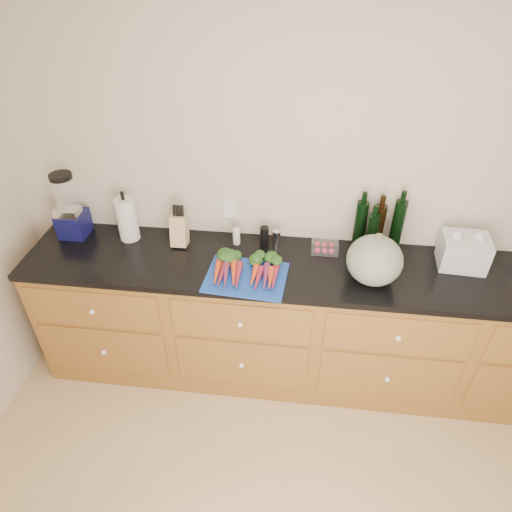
# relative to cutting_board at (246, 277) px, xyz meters

# --- Properties ---
(wall_back) EXTENTS (4.10, 0.05, 2.60)m
(wall_back) POSITION_rel_cutting_board_xyz_m (0.43, 0.48, 0.35)
(wall_back) COLOR beige
(wall_back) RESTS_ON ground
(cabinets) EXTENTS (3.60, 0.64, 0.90)m
(cabinets) POSITION_rel_cutting_board_xyz_m (0.43, 0.16, -0.50)
(cabinets) COLOR brown
(cabinets) RESTS_ON ground
(countertop) EXTENTS (3.64, 0.62, 0.04)m
(countertop) POSITION_rel_cutting_board_xyz_m (0.43, 0.16, -0.03)
(countertop) COLOR black
(countertop) RESTS_ON cabinets
(cutting_board) EXTENTS (0.48, 0.38, 0.01)m
(cutting_board) POSITION_rel_cutting_board_xyz_m (0.00, 0.00, 0.00)
(cutting_board) COLOR #153EA6
(cutting_board) RESTS_ON countertop
(carrots) EXTENTS (0.41, 0.31, 0.06)m
(carrots) POSITION_rel_cutting_board_xyz_m (0.00, 0.05, 0.03)
(carrots) COLOR #E9481B
(carrots) RESTS_ON cutting_board
(squash) EXTENTS (0.31, 0.31, 0.28)m
(squash) POSITION_rel_cutting_board_xyz_m (0.72, 0.07, 0.14)
(squash) COLOR slate
(squash) RESTS_ON countertop
(blender_appliance) EXTENTS (0.17, 0.17, 0.43)m
(blender_appliance) POSITION_rel_cutting_board_xyz_m (-1.18, 0.32, 0.18)
(blender_appliance) COLOR #0E0F43
(blender_appliance) RESTS_ON countertop
(paper_towel) EXTENTS (0.13, 0.13, 0.29)m
(paper_towel) POSITION_rel_cutting_board_xyz_m (-0.81, 0.32, 0.14)
(paper_towel) COLOR silver
(paper_towel) RESTS_ON countertop
(knife_block) EXTENTS (0.10, 0.10, 0.20)m
(knife_block) POSITION_rel_cutting_board_xyz_m (-0.46, 0.30, 0.09)
(knife_block) COLOR tan
(knife_block) RESTS_ON countertop
(grinder_salt) EXTENTS (0.05, 0.05, 0.11)m
(grinder_salt) POSITION_rel_cutting_board_xyz_m (-0.11, 0.34, 0.05)
(grinder_salt) COLOR white
(grinder_salt) RESTS_ON countertop
(grinder_pepper) EXTENTS (0.05, 0.05, 0.13)m
(grinder_pepper) POSITION_rel_cutting_board_xyz_m (0.07, 0.34, 0.06)
(grinder_pepper) COLOR black
(grinder_pepper) RESTS_ON countertop
(canister_chrome) EXTENTS (0.05, 0.05, 0.11)m
(canister_chrome) POSITION_rel_cutting_board_xyz_m (0.15, 0.34, 0.05)
(canister_chrome) COLOR white
(canister_chrome) RESTS_ON countertop
(tomato_box) EXTENTS (0.16, 0.13, 0.08)m
(tomato_box) POSITION_rel_cutting_board_xyz_m (0.45, 0.33, 0.03)
(tomato_box) COLOR white
(tomato_box) RESTS_ON countertop
(bottles) EXTENTS (0.29, 0.15, 0.35)m
(bottles) POSITION_rel_cutting_board_xyz_m (0.75, 0.37, 0.15)
(bottles) COLOR black
(bottles) RESTS_ON countertop
(grocery_bag) EXTENTS (0.28, 0.23, 0.19)m
(grocery_bag) POSITION_rel_cutting_board_xyz_m (1.26, 0.28, 0.09)
(grocery_bag) COLOR white
(grocery_bag) RESTS_ON countertop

